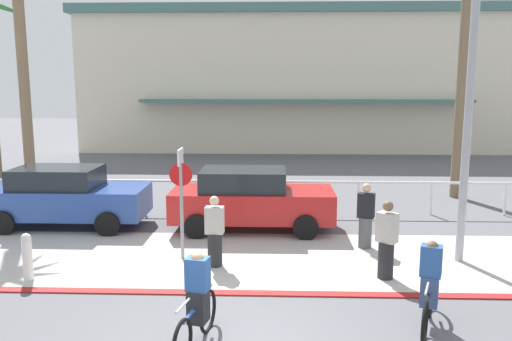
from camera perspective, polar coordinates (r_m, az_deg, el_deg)
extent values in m
plane|color=#5B5B60|center=(17.85, -0.44, -3.45)|extent=(80.00, 80.00, 0.00)
cube|color=beige|center=(12.28, -1.63, -9.54)|extent=(44.00, 4.00, 0.02)
cube|color=maroon|center=(10.41, -2.34, -13.13)|extent=(44.00, 0.24, 0.03)
cube|color=beige|center=(33.51, 4.89, 9.30)|extent=(25.65, 8.19, 7.74)
cube|color=#47706B|center=(33.74, 4.99, 16.31)|extent=(26.25, 8.79, 0.50)
cube|color=#47706B|center=(28.94, 5.31, 7.53)|extent=(17.95, 1.20, 0.16)
cylinder|color=white|center=(16.18, -0.68, -1.21)|extent=(20.02, 0.08, 0.08)
cylinder|color=white|center=(18.37, -25.74, -2.46)|extent=(0.08, 0.08, 1.00)
cylinder|color=white|center=(17.44, -19.26, -2.63)|extent=(0.08, 0.08, 1.00)
cylinder|color=white|center=(16.77, -12.15, -2.78)|extent=(0.08, 0.08, 1.00)
cylinder|color=white|center=(16.37, -4.57, -2.89)|extent=(0.08, 0.08, 1.00)
cylinder|color=white|center=(16.27, 3.25, -2.96)|extent=(0.08, 0.08, 1.00)
cylinder|color=white|center=(16.47, 11.02, -2.97)|extent=(0.08, 0.08, 1.00)
cylinder|color=white|center=(16.96, 18.47, -2.93)|extent=(0.08, 0.08, 1.00)
cylinder|color=white|center=(17.72, 25.39, -2.85)|extent=(0.08, 0.08, 1.00)
cylinder|color=gray|center=(12.09, -8.06, -4.55)|extent=(0.08, 0.08, 2.20)
cube|color=white|center=(11.84, -8.20, 1.47)|extent=(0.04, 0.56, 0.36)
cylinder|color=red|center=(11.91, -8.16, -0.44)|extent=(0.52, 0.03, 0.52)
cylinder|color=white|center=(11.86, -23.52, -8.94)|extent=(0.20, 0.20, 0.85)
sphere|color=white|center=(11.73, -23.68, -6.74)|extent=(0.20, 0.20, 0.20)
cylinder|color=#9EA0A5|center=(12.36, 22.17, 7.58)|extent=(0.18, 0.18, 7.50)
cone|color=#387F3D|center=(23.62, -25.78, 15.72)|extent=(1.59, 0.32, 0.80)
cone|color=#387F3D|center=(24.31, -25.48, 15.57)|extent=(1.38, 1.61, 0.79)
cylinder|color=#846B4C|center=(19.65, -24.00, 10.78)|extent=(0.36, 0.36, 9.43)
cylinder|color=#756047|center=(19.54, 21.44, 9.25)|extent=(0.36, 0.36, 8.27)
cube|color=#284793|center=(15.67, -19.76, -3.15)|extent=(4.40, 1.80, 0.80)
cube|color=#1E2328|center=(15.63, -20.75, -0.69)|extent=(2.29, 1.58, 0.56)
cylinder|color=black|center=(16.13, -13.84, -3.95)|extent=(0.66, 0.22, 0.66)
cylinder|color=black|center=(14.47, -15.78, -5.61)|extent=(0.66, 0.22, 0.66)
cylinder|color=black|center=(17.12, -22.97, -3.67)|extent=(0.66, 0.22, 0.66)
cylinder|color=black|center=(15.55, -25.75, -5.15)|extent=(0.66, 0.22, 0.66)
cube|color=red|center=(14.42, -0.38, -3.64)|extent=(4.40, 1.80, 0.80)
cube|color=#1E2328|center=(14.30, -1.38, -0.98)|extent=(2.29, 1.58, 0.56)
cylinder|color=black|center=(15.40, 5.02, -4.35)|extent=(0.66, 0.22, 0.66)
cylinder|color=black|center=(13.67, 5.41, -6.17)|extent=(0.66, 0.22, 0.66)
cylinder|color=black|center=(15.51, -5.45, -4.26)|extent=(0.66, 0.22, 0.66)
cylinder|color=black|center=(13.79, -6.42, -6.05)|extent=(0.66, 0.22, 0.66)
torus|color=black|center=(8.91, 17.83, -15.48)|extent=(0.31, 0.69, 0.72)
torus|color=black|center=(9.92, 18.41, -12.86)|extent=(0.31, 0.69, 0.72)
cylinder|color=black|center=(9.55, 18.30, -12.77)|extent=(0.29, 0.66, 0.35)
cylinder|color=black|center=(9.01, 18.07, -13.18)|extent=(0.18, 0.38, 0.07)
cylinder|color=black|center=(9.44, 18.27, -12.59)|extent=(0.05, 0.05, 0.44)
cylinder|color=silver|center=(8.74, 18.05, -12.07)|extent=(0.21, 0.48, 0.04)
cube|color=#384C7A|center=(9.41, 18.29, -12.25)|extent=(0.38, 0.40, 0.52)
cube|color=#2D5699|center=(9.24, 18.46, -9.25)|extent=(0.41, 0.36, 0.52)
sphere|color=brown|center=(9.17, 18.54, -7.89)|extent=(0.22, 0.22, 0.22)
torus|color=black|center=(8.93, -5.25, -14.95)|extent=(0.21, 0.72, 0.72)
cylinder|color=#2851A8|center=(8.59, -6.03, -14.93)|extent=(0.20, 0.69, 0.35)
cylinder|color=#2851A8|center=(8.08, -7.38, -15.49)|extent=(0.13, 0.38, 0.07)
cylinder|color=#2851A8|center=(8.48, -6.27, -14.75)|extent=(0.05, 0.05, 0.44)
cylinder|color=silver|center=(7.82, -7.96, -14.32)|extent=(0.14, 0.50, 0.04)
cube|color=#232326|center=(8.45, -6.28, -14.38)|extent=(0.34, 0.37, 0.52)
cube|color=#2D5699|center=(8.25, -6.35, -11.08)|extent=(0.39, 0.33, 0.52)
sphere|color=#9E7556|center=(8.18, -6.38, -9.57)|extent=(0.22, 0.22, 0.22)
cylinder|color=#4C4C51|center=(13.20, 11.75, -6.64)|extent=(0.40, 0.40, 0.78)
cube|color=black|center=(13.03, 11.85, -3.73)|extent=(0.46, 0.37, 0.60)
sphere|color=#D6A884|center=(12.94, 11.92, -1.85)|extent=(0.21, 0.21, 0.21)
cylinder|color=#232326|center=(11.72, -4.48, -8.58)|extent=(0.34, 0.34, 0.77)
cube|color=#B7B2A8|center=(11.53, -4.52, -5.37)|extent=(0.42, 0.28, 0.59)
sphere|color=beige|center=(11.43, -4.55, -3.29)|extent=(0.21, 0.21, 0.21)
cylinder|color=#232326|center=(11.31, 13.89, -9.45)|extent=(0.45, 0.45, 0.80)
cube|color=#B7B2A8|center=(11.11, 14.03, -6.01)|extent=(0.47, 0.46, 0.61)
sphere|color=brown|center=(11.00, 14.13, -3.76)|extent=(0.22, 0.22, 0.22)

